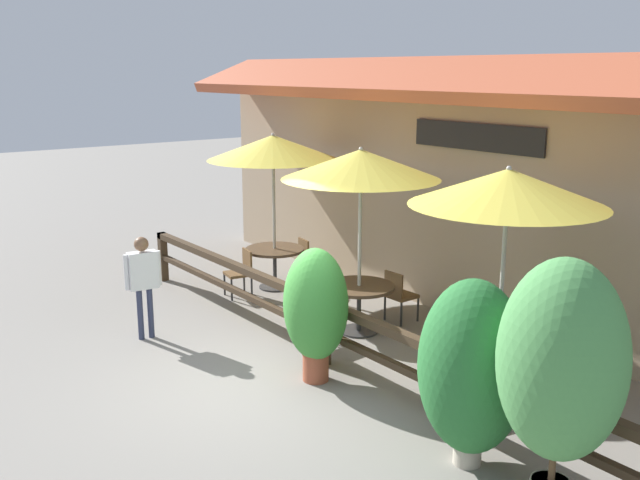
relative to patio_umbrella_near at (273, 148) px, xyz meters
name	(u,v)px	position (x,y,z in m)	size (l,w,h in m)	color
ground_plane	(261,384)	(3.41, -2.51, -2.64)	(60.00, 60.00, 0.00)	gray
building_facade	(478,189)	(3.41, 1.60, -0.47)	(14.28, 1.49, 4.23)	tan
patio_railing	(324,317)	(3.41, -1.46, -1.94)	(10.40, 0.14, 0.95)	#3D2D1E
patio_umbrella_near	(273,148)	(0.00, 0.00, 0.00)	(2.39, 2.39, 2.90)	#B7B2A8
dining_table_near	(275,256)	(0.00, 0.00, -2.02)	(1.10, 1.10, 0.76)	#4C3826
chair_near_streetside	(241,271)	(0.05, -0.77, -2.16)	(0.49, 0.49, 0.85)	brown
chair_near_wallside	(309,257)	(0.05, 0.77, -2.16)	(0.48, 0.48, 0.85)	brown
patio_umbrella_middle	(361,165)	(2.73, -0.25, 0.00)	(2.39, 2.39, 2.90)	#B7B2A8
dining_table_middle	(359,294)	(2.73, -0.25, -2.02)	(1.10, 1.10, 0.76)	#4C3826
chair_middle_streetside	(317,314)	(2.74, -1.07, -2.16)	(0.45, 0.45, 0.85)	brown
chair_middle_wallside	(399,294)	(2.76, 0.57, -2.16)	(0.43, 0.43, 0.85)	brown
patio_umbrella_far	(508,188)	(5.41, -0.22, 0.00)	(2.39, 2.39, 2.90)	#B7B2A8
dining_table_far	(498,346)	(5.41, -0.22, -2.02)	(1.10, 1.10, 0.76)	#4C3826
chair_far_streetside	(456,373)	(5.44, -1.02, -2.16)	(0.49, 0.49, 0.85)	brown
chair_far_wallside	(539,343)	(5.45, 0.57, -2.16)	(0.47, 0.47, 0.85)	brown
potted_plant_small_flowering	(472,368)	(6.34, -1.83, -1.57)	(1.15, 1.04, 2.01)	#B7AD99
potted_plant_corner_fern	(561,364)	(7.44, -1.97, -1.11)	(1.16, 1.04, 2.48)	#B7AD99
potted_plant_entrance_palm	(316,307)	(3.75, -1.86, -1.62)	(0.90, 0.81, 1.80)	#9E4C33
potted_plant_tall_tropical	(536,319)	(5.05, 1.04, -2.04)	(0.71, 0.64, 0.99)	#564C47
pedestrian	(143,274)	(0.97, -3.01, -1.61)	(0.25, 0.56, 1.59)	#2D334C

